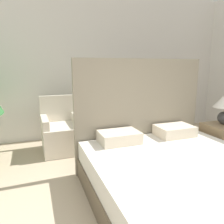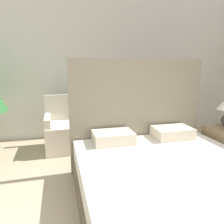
{
  "view_description": "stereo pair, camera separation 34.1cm",
  "coord_description": "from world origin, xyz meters",
  "px_view_note": "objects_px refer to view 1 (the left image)",
  "views": [
    {
      "loc": [
        -1.14,
        -0.35,
        1.41
      ],
      "look_at": [
        0.0,
        2.8,
        0.71
      ],
      "focal_mm": 35.0,
      "sensor_mm": 36.0,
      "label": 1
    },
    {
      "loc": [
        -0.81,
        -0.44,
        1.41
      ],
      "look_at": [
        0.0,
        2.8,
        0.71
      ],
      "focal_mm": 35.0,
      "sensor_mm": 36.0,
      "label": 2
    }
  ],
  "objects_px": {
    "armchair_near_window_right": "(116,129)",
    "nightstand": "(223,143)",
    "armchair_near_window_left": "(62,134)",
    "side_table": "(90,135)",
    "bed": "(182,178)"
  },
  "relations": [
    {
      "from": "bed",
      "to": "armchair_near_window_left",
      "type": "relative_size",
      "value": 2.36
    },
    {
      "from": "bed",
      "to": "side_table",
      "type": "bearing_deg",
      "value": 104.05
    },
    {
      "from": "armchair_near_window_left",
      "to": "armchair_near_window_right",
      "type": "distance_m",
      "value": 0.99
    },
    {
      "from": "armchair_near_window_left",
      "to": "nightstand",
      "type": "xyz_separation_m",
      "value": [
        2.24,
        -1.25,
        0.0
      ]
    },
    {
      "from": "armchair_near_window_right",
      "to": "side_table",
      "type": "relative_size",
      "value": 2.02
    },
    {
      "from": "armchair_near_window_right",
      "to": "side_table",
      "type": "bearing_deg",
      "value": -170.54
    },
    {
      "from": "armchair_near_window_left",
      "to": "nightstand",
      "type": "relative_size",
      "value": 1.6
    },
    {
      "from": "armchair_near_window_right",
      "to": "nightstand",
      "type": "xyz_separation_m",
      "value": [
        1.25,
        -1.25,
        0.0
      ]
    },
    {
      "from": "armchair_near_window_left",
      "to": "side_table",
      "type": "height_order",
      "value": "armchair_near_window_left"
    },
    {
      "from": "bed",
      "to": "armchair_near_window_right",
      "type": "height_order",
      "value": "bed"
    },
    {
      "from": "bed",
      "to": "nightstand",
      "type": "relative_size",
      "value": 3.78
    },
    {
      "from": "armchair_near_window_left",
      "to": "side_table",
      "type": "distance_m",
      "value": 0.5
    },
    {
      "from": "side_table",
      "to": "armchair_near_window_right",
      "type": "bearing_deg",
      "value": 2.17
    },
    {
      "from": "bed",
      "to": "nightstand",
      "type": "distance_m",
      "value": 1.44
    },
    {
      "from": "armchair_near_window_right",
      "to": "nightstand",
      "type": "height_order",
      "value": "armchair_near_window_right"
    }
  ]
}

